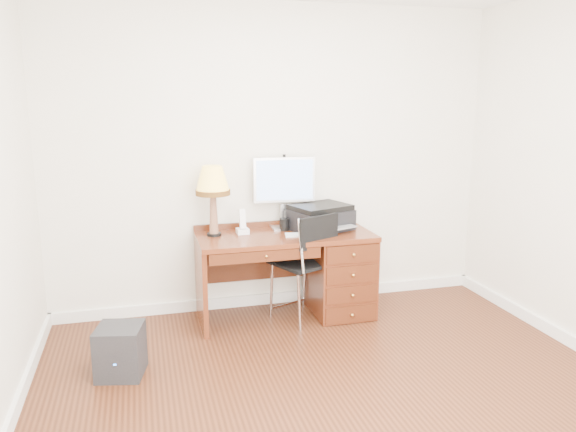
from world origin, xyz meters
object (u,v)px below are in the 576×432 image
object	(u,v)px
printer	(320,217)
chair	(305,257)
phone	(243,226)
leg_lamp	(213,185)
desk	(320,268)
equipment_box	(120,351)
monitor	(284,184)

from	to	relation	value
printer	chair	size ratio (longest dim) A/B	0.63
phone	chair	bearing A→B (deg)	-28.87
leg_lamp	chair	distance (m)	0.98
chair	desk	bearing A→B (deg)	13.25
phone	equipment_box	distance (m)	1.47
monitor	phone	bearing A→B (deg)	-160.69
leg_lamp	equipment_box	distance (m)	1.52
phone	leg_lamp	bearing A→B (deg)	178.81
phone	equipment_box	world-z (taller)	phone
desk	phone	xyz separation A→B (m)	(-0.67, 0.10, 0.40)
desk	monitor	xyz separation A→B (m)	(-0.27, 0.23, 0.74)
leg_lamp	monitor	bearing A→B (deg)	11.12
desk	printer	distance (m)	0.45
printer	phone	xyz separation A→B (m)	(-0.69, 0.03, -0.05)
phone	equipment_box	xyz separation A→B (m)	(-1.03, -0.83, -0.64)
monitor	leg_lamp	distance (m)	0.66
monitor	printer	size ratio (longest dim) A/B	1.05
monitor	chair	distance (m)	0.68
leg_lamp	phone	world-z (taller)	leg_lamp
monitor	phone	distance (m)	0.54
phone	equipment_box	size ratio (longest dim) A/B	0.60
monitor	printer	xyz separation A→B (m)	(0.29, -0.15, -0.29)
desk	printer	bearing A→B (deg)	76.19
desk	equipment_box	xyz separation A→B (m)	(-1.70, -0.73, -0.23)
leg_lamp	chair	bearing A→B (deg)	-18.03
monitor	leg_lamp	bearing A→B (deg)	-166.53
monitor	equipment_box	distance (m)	1.97
leg_lamp	desk	bearing A→B (deg)	-6.15
phone	printer	bearing A→B (deg)	-4.47
phone	chair	world-z (taller)	phone
chair	equipment_box	distance (m)	1.67
monitor	equipment_box	xyz separation A→B (m)	(-1.43, -0.96, -0.97)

